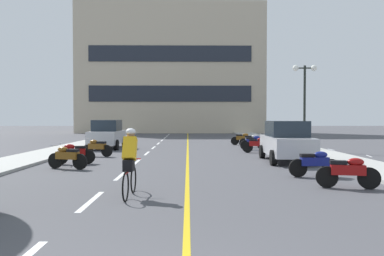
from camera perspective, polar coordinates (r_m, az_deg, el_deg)
ground_plane at (r=23.90m, az=-1.25°, el=-3.16°), size 140.00×140.00×0.00m
curb_left at (r=27.90m, az=-16.15°, el=-2.43°), size 2.40×72.00×0.12m
curb_right at (r=27.76m, az=13.87°, el=-2.43°), size 2.40×72.00×0.12m
lane_dash_1 at (r=9.31m, az=-14.98°, el=-10.59°), size 0.14×2.20×0.01m
lane_dash_2 at (r=13.16m, az=-10.62°, el=-7.01°), size 0.14×2.20×0.01m
lane_dash_3 at (r=17.08m, az=-8.27°, el=-5.04°), size 0.14×2.20×0.01m
lane_dash_4 at (r=21.03m, az=-6.81°, el=-3.81°), size 0.14×2.20×0.01m
lane_dash_5 at (r=24.99m, az=-5.82°, el=-2.96°), size 0.14×2.20×0.01m
lane_dash_6 at (r=28.97m, az=-5.10°, el=-2.34°), size 0.14×2.20×0.01m
lane_dash_7 at (r=32.95m, az=-4.55°, el=-1.88°), size 0.14×2.20×0.01m
lane_dash_8 at (r=36.94m, az=-4.13°, el=-1.51°), size 0.14×2.20×0.01m
lane_dash_9 at (r=40.92m, az=-3.78°, el=-1.22°), size 0.14×2.20×0.01m
lane_dash_10 at (r=44.92m, az=-3.50°, el=-0.97°), size 0.14×2.20×0.01m
lane_dash_11 at (r=48.91m, az=-3.26°, el=-0.77°), size 0.14×2.20×0.01m
centre_line_yellow at (r=26.89m, az=-0.65°, el=-2.64°), size 0.12×66.00×0.01m
office_building at (r=52.00m, az=-3.12°, el=8.62°), size 24.41×7.58×16.78m
street_lamp_mid at (r=23.66m, az=16.62°, el=5.90°), size 1.46×0.36×4.99m
parked_car_near at (r=17.40m, az=14.04°, el=-1.93°), size 2.03×4.25×1.82m
parked_car_mid at (r=24.89m, az=-12.67°, el=-0.90°), size 1.94×4.21×1.82m
motorcycle_2 at (r=11.34m, az=22.50°, el=-6.07°), size 1.68×0.64×0.92m
motorcycle_3 at (r=13.12m, az=18.06°, el=-5.01°), size 1.70×0.60×0.92m
motorcycle_4 at (r=15.22m, az=-18.30°, el=-4.12°), size 1.65×0.77×0.92m
motorcycle_5 at (r=16.70m, az=-17.34°, el=-3.62°), size 1.69×0.62×0.92m
motorcycle_6 at (r=19.72m, az=-14.13°, el=-2.82°), size 1.64×0.79×0.92m
motorcycle_7 at (r=21.49m, az=9.88°, el=-2.45°), size 1.68×0.64×0.92m
motorcycle_8 at (r=23.50m, az=9.31°, el=-2.11°), size 1.69×0.60×0.92m
motorcycle_9 at (r=25.37m, az=9.07°, el=-1.84°), size 1.70×0.60×0.92m
motorcycle_10 at (r=27.40m, az=7.67°, el=-1.59°), size 1.68×0.64×0.92m
cyclist_rider at (r=9.52m, az=-9.38°, el=-4.90°), size 0.42×1.77×1.71m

